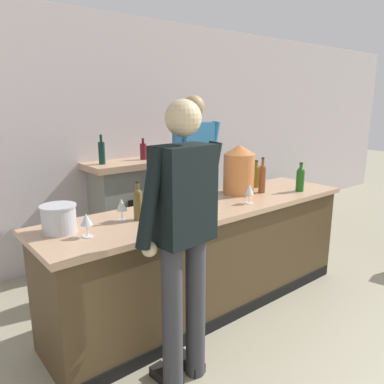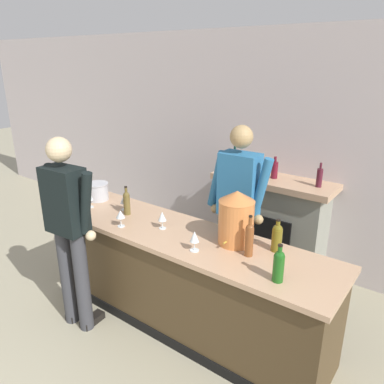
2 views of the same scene
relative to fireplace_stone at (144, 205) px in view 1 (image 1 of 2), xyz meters
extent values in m
cube|color=beige|center=(-0.10, 0.26, 0.79)|extent=(12.00, 0.07, 2.75)
cube|color=#47361F|center=(-0.24, -1.43, -0.13)|extent=(2.85, 0.66, 0.90)
cube|color=tan|center=(-0.24, -1.43, 0.34)|extent=(2.92, 0.73, 0.04)
cube|color=black|center=(-0.24, -1.77, -0.53)|extent=(2.79, 0.01, 0.10)
cube|color=gray|center=(0.00, 0.01, -0.05)|extent=(1.22, 0.44, 1.07)
cube|color=black|center=(0.00, -0.23, -0.18)|extent=(0.67, 0.02, 0.69)
cube|color=tan|center=(0.00, -0.01, 0.53)|extent=(1.38, 0.52, 0.07)
cylinder|color=#102E27|center=(-0.52, -0.01, 0.68)|extent=(0.07, 0.07, 0.24)
cylinder|color=#102E27|center=(-0.52, -0.01, 0.84)|extent=(0.03, 0.03, 0.08)
cylinder|color=maroon|center=(0.00, -0.01, 0.65)|extent=(0.07, 0.07, 0.19)
cylinder|color=maroon|center=(0.00, -0.01, 0.78)|extent=(0.03, 0.03, 0.06)
cylinder|color=#4D1826|center=(0.50, -0.01, 0.66)|extent=(0.06, 0.06, 0.19)
cylinder|color=#4D1826|center=(0.50, -0.01, 0.79)|extent=(0.02, 0.02, 0.06)
cylinder|color=#48414A|center=(2.75, -0.30, -0.48)|extent=(0.30, 0.30, 0.20)
cylinder|color=#332319|center=(2.75, -0.30, -0.39)|extent=(0.27, 0.27, 0.02)
cone|color=#3A8939|center=(2.85, -0.32, -0.20)|extent=(0.19, 0.32, 0.36)
cone|color=#3E8733|center=(2.74, -0.16, -0.15)|extent=(0.36, 0.14, 0.44)
cone|color=#488936|center=(2.64, -0.29, -0.19)|extent=(0.14, 0.31, 0.37)
cone|color=green|center=(2.78, -0.42, -0.19)|extent=(0.39, 0.20, 0.39)
cylinder|color=#35363B|center=(-0.88, -2.04, -0.09)|extent=(0.13, 0.13, 0.98)
cube|color=black|center=(-0.89, -1.97, -0.55)|extent=(0.12, 0.25, 0.07)
cylinder|color=#35363B|center=(-1.08, -2.06, -0.09)|extent=(0.13, 0.13, 0.98)
cube|color=black|center=(-1.09, -1.99, -0.55)|extent=(0.12, 0.25, 0.07)
cube|color=black|center=(-0.98, -2.05, 0.69)|extent=(0.38, 0.25, 0.58)
cylinder|color=black|center=(-0.75, -2.01, 0.70)|extent=(0.20, 0.08, 0.57)
sphere|color=#CEB489|center=(-0.75, -1.99, 0.40)|extent=(0.09, 0.09, 0.09)
cylinder|color=black|center=(-1.21, -2.05, 0.70)|extent=(0.20, 0.08, 0.57)
sphere|color=#CEB489|center=(-1.21, -2.03, 0.40)|extent=(0.09, 0.09, 0.09)
sphere|color=#CEB489|center=(-0.98, -2.05, 1.13)|extent=(0.21, 0.21, 0.21)
cylinder|color=#271E31|center=(-0.05, -0.88, -0.08)|extent=(0.13, 0.13, 1.01)
cube|color=black|center=(-0.05, -0.95, -0.55)|extent=(0.11, 0.24, 0.07)
cylinder|color=#271E31|center=(0.15, -0.88, -0.08)|extent=(0.13, 0.13, 1.01)
cube|color=black|center=(0.15, -0.95, -0.55)|extent=(0.11, 0.24, 0.07)
cube|color=teal|center=(0.05, -0.88, 0.73)|extent=(0.37, 0.23, 0.60)
cylinder|color=teal|center=(-0.18, -0.91, 0.74)|extent=(0.20, 0.08, 0.57)
sphere|color=tan|center=(-0.18, -0.93, 0.44)|extent=(0.09, 0.09, 0.09)
cylinder|color=teal|center=(0.28, -0.89, 0.74)|extent=(0.20, 0.08, 0.57)
sphere|color=tan|center=(0.28, -0.91, 0.44)|extent=(0.09, 0.09, 0.09)
sphere|color=tan|center=(0.05, -0.88, 1.17)|extent=(0.21, 0.21, 0.21)
cylinder|color=#CF783D|center=(0.26, -1.30, 0.55)|extent=(0.29, 0.29, 0.38)
cone|color=#CF783D|center=(0.26, -1.30, 0.78)|extent=(0.30, 0.30, 0.09)
cylinder|color=#B29333|center=(0.26, -1.46, 0.43)|extent=(0.02, 0.04, 0.02)
cylinder|color=silver|center=(-1.47, -1.31, 0.45)|extent=(0.23, 0.23, 0.18)
cylinder|color=silver|center=(-1.47, -1.31, 0.55)|extent=(0.24, 0.24, 0.01)
cylinder|color=brown|center=(0.60, -1.22, 0.46)|extent=(0.08, 0.08, 0.19)
sphere|color=brown|center=(0.60, -1.22, 0.55)|extent=(0.08, 0.08, 0.08)
cylinder|color=brown|center=(0.60, -1.22, 0.59)|extent=(0.03, 0.03, 0.07)
cylinder|color=black|center=(0.60, -1.22, 0.63)|extent=(0.04, 0.04, 0.01)
cylinder|color=#1A5717|center=(0.79, -1.62, 0.46)|extent=(0.08, 0.08, 0.20)
sphere|color=#1A5717|center=(0.79, -1.62, 0.56)|extent=(0.07, 0.07, 0.07)
cylinder|color=#1A5717|center=(0.79, -1.62, 0.59)|extent=(0.03, 0.03, 0.08)
cylinder|color=black|center=(0.79, -1.62, 0.64)|extent=(0.03, 0.03, 0.01)
cylinder|color=brown|center=(-0.91, -1.41, 0.46)|extent=(0.07, 0.07, 0.20)
sphere|color=brown|center=(-0.91, -1.41, 0.56)|extent=(0.06, 0.06, 0.06)
cylinder|color=brown|center=(-0.91, -1.41, 0.60)|extent=(0.03, 0.03, 0.08)
cylinder|color=black|center=(-0.91, -1.41, 0.65)|extent=(0.03, 0.03, 0.01)
cylinder|color=brown|center=(0.46, -1.42, 0.48)|extent=(0.07, 0.07, 0.24)
sphere|color=brown|center=(0.46, -1.42, 0.60)|extent=(0.06, 0.06, 0.06)
cylinder|color=brown|center=(0.46, -1.42, 0.64)|extent=(0.03, 0.03, 0.09)
cylinder|color=black|center=(0.46, -1.42, 0.70)|extent=(0.03, 0.03, 0.01)
cylinder|color=silver|center=(-1.36, -1.51, 0.36)|extent=(0.07, 0.07, 0.01)
cylinder|color=silver|center=(-1.36, -1.51, 0.41)|extent=(0.01, 0.01, 0.08)
cone|color=silver|center=(-1.36, -1.51, 0.48)|extent=(0.08, 0.08, 0.08)
cylinder|color=silver|center=(0.07, -1.61, 0.36)|extent=(0.08, 0.08, 0.01)
cylinder|color=silver|center=(0.07, -1.61, 0.41)|extent=(0.01, 0.01, 0.08)
cone|color=silver|center=(0.07, -1.61, 0.49)|extent=(0.08, 0.08, 0.09)
cylinder|color=silver|center=(-1.02, -1.35, 0.36)|extent=(0.07, 0.07, 0.01)
cylinder|color=silver|center=(-1.02, -1.35, 0.40)|extent=(0.01, 0.01, 0.07)
cone|color=silver|center=(-1.02, -1.35, 0.48)|extent=(0.08, 0.08, 0.09)
cylinder|color=silver|center=(-0.75, -1.65, 0.36)|extent=(0.07, 0.07, 0.01)
cylinder|color=silver|center=(-0.75, -1.65, 0.41)|extent=(0.01, 0.01, 0.08)
cone|color=silver|center=(-0.75, -1.65, 0.49)|extent=(0.08, 0.08, 0.07)
cylinder|color=silver|center=(-0.41, -1.45, 0.36)|extent=(0.06, 0.06, 0.01)
cylinder|color=silver|center=(-0.41, -1.45, 0.40)|extent=(0.01, 0.01, 0.07)
cone|color=silver|center=(-0.41, -1.45, 0.49)|extent=(0.08, 0.08, 0.09)
camera|label=1|loc=(-2.28, -3.73, 1.22)|focal=35.00mm
camera|label=2|loc=(1.67, -3.78, 1.83)|focal=35.00mm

